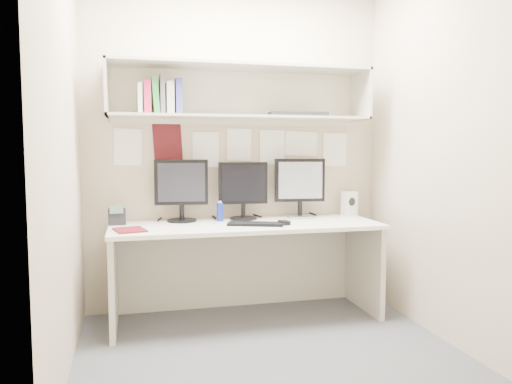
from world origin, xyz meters
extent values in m
cube|color=#4A4A4F|center=(0.00, 0.00, 0.00)|extent=(2.40, 2.00, 0.01)
cube|color=#B9A88D|center=(0.00, 1.00, 1.30)|extent=(2.40, 0.02, 2.60)
cube|color=#B9A88D|center=(0.00, -1.00, 1.30)|extent=(2.40, 0.02, 2.60)
cube|color=#B9A88D|center=(-1.20, 0.00, 1.30)|extent=(0.02, 2.00, 2.60)
cube|color=#B9A88D|center=(1.20, 0.00, 1.30)|extent=(0.02, 2.00, 2.60)
cube|color=white|center=(0.00, 0.64, 0.71)|extent=(2.00, 0.70, 0.03)
cube|color=beige|center=(0.00, 0.97, 0.35)|extent=(1.96, 0.02, 0.70)
cube|color=beige|center=(0.00, 0.81, 1.53)|extent=(2.00, 0.38, 0.02)
cube|color=beige|center=(0.00, 0.81, 1.91)|extent=(2.00, 0.38, 0.02)
cube|color=beige|center=(0.00, 0.99, 1.72)|extent=(2.00, 0.02, 0.40)
cube|color=beige|center=(-0.99, 0.81, 1.72)|extent=(0.02, 0.38, 0.40)
cube|color=beige|center=(0.99, 0.81, 1.72)|extent=(0.02, 0.38, 0.40)
cylinder|color=black|center=(-0.46, 0.86, 0.74)|extent=(0.22, 0.22, 0.02)
cylinder|color=black|center=(-0.46, 0.86, 0.80)|extent=(0.04, 0.04, 0.11)
cube|color=black|center=(-0.46, 0.87, 1.03)|extent=(0.41, 0.08, 0.35)
cube|color=black|center=(-0.46, 0.85, 1.03)|extent=(0.36, 0.04, 0.30)
cylinder|color=black|center=(0.03, 0.86, 0.74)|extent=(0.21, 0.21, 0.02)
cylinder|color=black|center=(0.03, 0.86, 0.80)|extent=(0.04, 0.04, 0.11)
cube|color=black|center=(0.03, 0.87, 1.02)|extent=(0.39, 0.06, 0.33)
cube|color=black|center=(0.03, 0.85, 1.02)|extent=(0.34, 0.03, 0.28)
cylinder|color=#A5A5AA|center=(0.50, 0.86, 0.74)|extent=(0.23, 0.23, 0.02)
cylinder|color=black|center=(0.50, 0.86, 0.80)|extent=(0.04, 0.04, 0.11)
cube|color=black|center=(0.50, 0.87, 1.03)|extent=(0.41, 0.08, 0.35)
cube|color=silver|center=(0.50, 0.85, 1.03)|extent=(0.36, 0.05, 0.30)
cube|color=black|center=(0.05, 0.54, 0.74)|extent=(0.43, 0.28, 0.02)
cube|color=black|center=(0.26, 0.51, 0.74)|extent=(0.07, 0.10, 0.03)
cube|color=silver|center=(0.94, 0.88, 0.83)|extent=(0.13, 0.13, 0.20)
cylinder|color=black|center=(0.94, 0.83, 0.85)|extent=(0.07, 0.03, 0.07)
cylinder|color=navy|center=(-0.17, 0.81, 0.80)|extent=(0.05, 0.05, 0.14)
cylinder|color=white|center=(-0.17, 0.81, 0.88)|extent=(0.03, 0.03, 0.02)
cube|color=maroon|center=(-0.85, 0.51, 0.74)|extent=(0.24, 0.27, 0.01)
cube|color=black|center=(-0.94, 0.82, 0.79)|extent=(0.13, 0.11, 0.12)
cube|color=#4C6659|center=(-0.94, 0.76, 0.85)|extent=(0.09, 0.01, 0.06)
cube|color=silver|center=(-0.76, 0.81, 1.65)|extent=(0.03, 0.18, 0.22)
cube|color=#BE234C|center=(-0.70, 0.81, 1.66)|extent=(0.05, 0.18, 0.24)
cube|color=#2B8132|center=(-0.65, 0.81, 1.67)|extent=(0.04, 0.18, 0.27)
cube|color=#505256|center=(-0.60, 0.81, 1.69)|extent=(0.03, 0.18, 0.29)
cube|color=#BBBAB4|center=(-0.54, 0.81, 1.66)|extent=(0.05, 0.18, 0.24)
cube|color=#3B3A91|center=(-0.48, 0.81, 1.67)|extent=(0.05, 0.18, 0.26)
cube|color=black|center=(0.45, 0.78, 1.56)|extent=(0.47, 0.21, 0.03)
camera|label=1|loc=(-0.82, -2.97, 1.29)|focal=35.00mm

